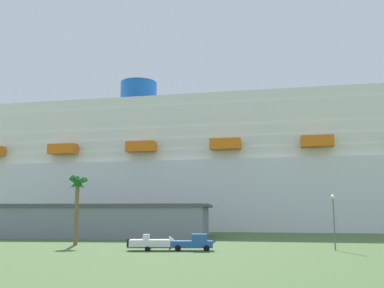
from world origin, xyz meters
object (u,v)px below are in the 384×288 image
street_lamp (334,214)px  palm_tree (77,190)px  pickup_truck (194,243)px  small_boat_on_trailer (156,243)px  cruise_ship (232,175)px

street_lamp → palm_tree: bearing=170.4°
pickup_truck → small_boat_on_trailer: pickup_truck is taller
street_lamp → cruise_ship: bearing=101.4°
cruise_ship → small_boat_on_trailer: bearing=-98.2°
palm_tree → pickup_truck: bearing=-23.7°
cruise_ship → palm_tree: bearing=-111.7°
small_boat_on_trailer → cruise_ship: bearing=81.8°
small_boat_on_trailer → street_lamp: (23.94, 2.50, 3.93)m
pickup_truck → street_lamp: bearing=6.2°
cruise_ship → small_boat_on_trailer: (-10.22, -70.63, -15.02)m
pickup_truck → small_boat_on_trailer: size_ratio=0.75×
cruise_ship → palm_tree: (-24.52, -61.68, -7.49)m
small_boat_on_trailer → street_lamp: 24.39m
cruise_ship → palm_tree: cruise_ship is taller
cruise_ship → small_boat_on_trailer: 72.93m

